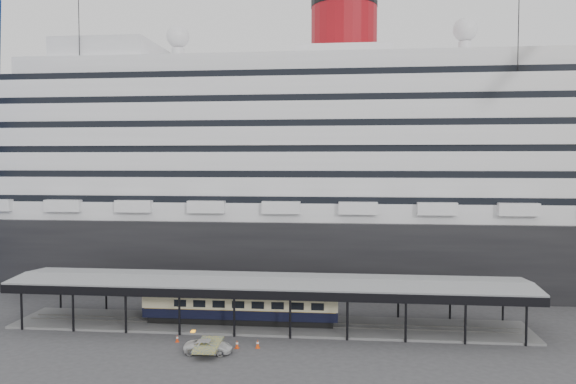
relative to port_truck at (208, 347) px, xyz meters
name	(u,v)px	position (x,y,z in m)	size (l,w,h in m)	color
ground	(261,340)	(4.30, 4.31, -0.63)	(200.00, 200.00, 0.00)	#373739
cruise_ship	(292,160)	(4.35, 36.31, 17.72)	(130.00, 30.00, 43.90)	black
platform_canopy	(268,305)	(4.30, 9.31, 1.74)	(56.00, 9.18, 5.30)	slate
port_truck	(208,347)	(0.00, 0.00, 0.00)	(2.08, 4.50, 1.25)	silver
pullman_carriage	(241,302)	(1.29, 9.31, 1.93)	(21.36, 2.99, 20.97)	black
traffic_cone_left	(177,338)	(-3.91, 2.90, -0.27)	(0.46, 0.46, 0.71)	red
traffic_cone_mid	(237,344)	(2.39, 1.66, -0.24)	(0.49, 0.49, 0.78)	red
traffic_cone_right	(258,344)	(4.37, 1.92, -0.21)	(0.48, 0.48, 0.83)	#D8410C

